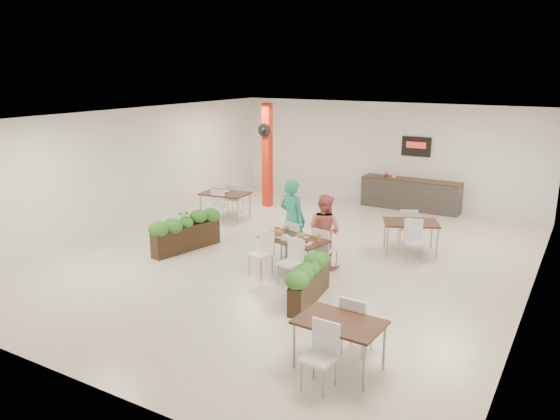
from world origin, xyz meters
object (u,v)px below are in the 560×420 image
object	(u,v)px
red_column	(267,154)
service_counter	(410,194)
diner_man	(292,220)
planter_right	(310,277)
side_table_c	(340,329)
diner_woman	(324,231)
planter_left	(186,230)
side_table_b	(411,227)
main_table	(293,243)
side_table_a	(225,197)

from	to	relation	value
red_column	service_counter	bearing A→B (deg)	25.00
diner_man	planter_right	world-z (taller)	diner_man
side_table_c	diner_woman	bearing A→B (deg)	121.52
diner_man	diner_woman	xyz separation A→B (m)	(0.80, -0.00, -0.13)
planter_left	planter_right	bearing A→B (deg)	-16.41
planter_left	side_table_c	size ratio (longest dim) A/B	1.16
side_table_b	side_table_c	world-z (taller)	same
main_table	side_table_a	distance (m)	4.68
main_table	planter_left	size ratio (longest dim) A/B	0.95
red_column	side_table_b	bearing A→B (deg)	-21.96
red_column	side_table_b	world-z (taller)	red_column
diner_man	diner_woman	distance (m)	0.81
diner_man	planter_left	bearing A→B (deg)	26.12
main_table	service_counter	bearing A→B (deg)	85.41
side_table_b	side_table_c	distance (m)	5.60
diner_man	planter_left	xyz separation A→B (m)	(-2.49, -0.69, -0.43)
main_table	side_table_a	size ratio (longest dim) A/B	1.10
service_counter	planter_right	bearing A→B (deg)	-86.37
side_table_a	side_table_c	bearing A→B (deg)	-49.83
planter_right	main_table	bearing A→B (deg)	130.27
service_counter	main_table	world-z (taller)	service_counter
red_column	side_table_c	size ratio (longest dim) A/B	1.95
red_column	main_table	distance (m)	5.86
main_table	diner_woman	size ratio (longest dim) A/B	1.12
side_table_c	main_table	bearing A→B (deg)	131.42
diner_man	side_table_a	distance (m)	4.00
diner_woman	red_column	bearing A→B (deg)	-34.90
planter_left	side_table_a	world-z (taller)	planter_left
service_counter	main_table	bearing A→B (deg)	-94.59
planter_left	side_table_a	bearing A→B (deg)	107.63
diner_woman	side_table_b	bearing A→B (deg)	-115.67
main_table	diner_man	distance (m)	0.82
service_counter	planter_right	size ratio (longest dim) A/B	1.78
planter_right	diner_man	bearing A→B (deg)	127.17
diner_man	side_table_b	distance (m)	2.85
main_table	side_table_a	xyz separation A→B (m)	(-3.78, 2.77, 0.00)
diner_man	side_table_c	distance (m)	4.69
side_table_b	service_counter	bearing A→B (deg)	82.47
diner_man	planter_left	world-z (taller)	diner_man
main_table	planter_right	world-z (taller)	main_table
diner_woman	side_table_b	size ratio (longest dim) A/B	0.98
diner_woman	side_table_c	size ratio (longest dim) A/B	0.99
service_counter	planter_left	xyz separation A→B (m)	(-3.40, -6.51, 0.02)
planter_left	side_table_a	size ratio (longest dim) A/B	1.15
diner_woman	diner_man	bearing A→B (deg)	10.56
red_column	side_table_a	xyz separation A→B (m)	(-0.30, -1.84, -1.00)
service_counter	red_column	bearing A→B (deg)	-155.00
planter_left	planter_right	size ratio (longest dim) A/B	1.13
red_column	side_table_c	distance (m)	9.75
red_column	side_table_a	size ratio (longest dim) A/B	1.93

